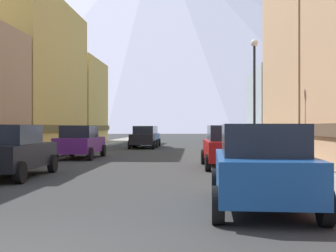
# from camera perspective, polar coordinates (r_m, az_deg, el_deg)

# --- Properties ---
(sidewalk_left) EXTENTS (2.50, 100.00, 0.15)m
(sidewalk_left) POSITION_cam_1_polar(r_m,az_deg,el_deg) (41.39, -8.75, -2.37)
(sidewalk_left) COLOR gray
(sidewalk_left) RESTS_ON ground
(sidewalk_right) EXTENTS (2.50, 100.00, 0.15)m
(sidewalk_right) POSITION_cam_1_polar(r_m,az_deg,el_deg) (40.66, 8.77, -2.41)
(sidewalk_right) COLOR gray
(sidewalk_right) RESTS_ON ground
(storefront_left_2) EXTENTS (9.93, 13.97, 11.38)m
(storefront_left_2) POSITION_cam_1_polar(r_m,az_deg,el_deg) (37.27, -20.05, 5.75)
(storefront_left_2) COLOR #D8B259
(storefront_left_2) RESTS_ON ground
(storefront_left_3) EXTENTS (8.92, 9.59, 8.72)m
(storefront_left_3) POSITION_cam_1_polar(r_m,az_deg,el_deg) (48.57, -13.71, 2.84)
(storefront_left_3) COLOR #D8B259
(storefront_left_3) RESTS_ON ground
(storefront_right_2) EXTENTS (6.59, 11.40, 11.67)m
(storefront_right_2) POSITION_cam_1_polar(r_m,az_deg,el_deg) (29.42, 19.76, 7.59)
(storefront_right_2) COLOR tan
(storefront_right_2) RESTS_ON ground
(storefront_right_3) EXTENTS (8.12, 10.64, 6.60)m
(storefront_right_3) POSITION_cam_1_polar(r_m,az_deg,el_deg) (40.55, 16.17, 1.97)
(storefront_right_3) COLOR #99A5B2
(storefront_right_3) RESTS_ON ground
(car_left_1) EXTENTS (2.13, 4.43, 1.78)m
(car_left_1) POSITION_cam_1_polar(r_m,az_deg,el_deg) (16.07, -19.36, -3.03)
(car_left_1) COLOR black
(car_left_1) RESTS_ON ground
(car_left_2) EXTENTS (2.06, 4.40, 1.78)m
(car_left_2) POSITION_cam_1_polar(r_m,az_deg,el_deg) (24.87, -11.11, -1.99)
(car_left_2) COLOR #591E72
(car_left_2) RESTS_ON ground
(car_right_0) EXTENTS (2.21, 4.47, 1.78)m
(car_right_0) POSITION_cam_1_polar(r_m,az_deg,el_deg) (9.63, 11.75, -5.00)
(car_right_0) COLOR #19478C
(car_right_0) RESTS_ON ground
(car_right_1) EXTENTS (2.18, 4.45, 1.78)m
(car_right_1) POSITION_cam_1_polar(r_m,az_deg,el_deg) (18.99, 7.58, -2.58)
(car_right_1) COLOR #9E1111
(car_right_1) RESTS_ON ground
(car_driving_0) EXTENTS (2.06, 4.40, 1.78)m
(car_driving_0) POSITION_cam_1_polar(r_m,az_deg,el_deg) (35.94, -3.06, -1.40)
(car_driving_0) COLOR black
(car_driving_0) RESTS_ON ground
(car_driving_1) EXTENTS (2.06, 4.40, 1.78)m
(car_driving_1) POSITION_cam_1_polar(r_m,az_deg,el_deg) (38.12, -2.70, -1.33)
(car_driving_1) COLOR #19478C
(car_driving_1) RESTS_ON ground
(trash_bin_right) EXTENTS (0.59, 0.59, 0.98)m
(trash_bin_right) POSITION_cam_1_polar(r_m,az_deg,el_deg) (16.84, 16.94, -3.77)
(trash_bin_right) COLOR #4C5156
(trash_bin_right) RESTS_ON sidewalk_right
(streetlamp_right) EXTENTS (0.36, 0.36, 5.86)m
(streetlamp_right) POSITION_cam_1_polar(r_m,az_deg,el_deg) (22.45, 10.93, 5.69)
(streetlamp_right) COLOR black
(streetlamp_right) RESTS_ON sidewalk_right
(mountain_backdrop) EXTENTS (316.34, 316.34, 120.82)m
(mountain_backdrop) POSITION_cam_1_polar(r_m,az_deg,el_deg) (272.68, -1.26, 12.34)
(mountain_backdrop) COLOR silver
(mountain_backdrop) RESTS_ON ground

